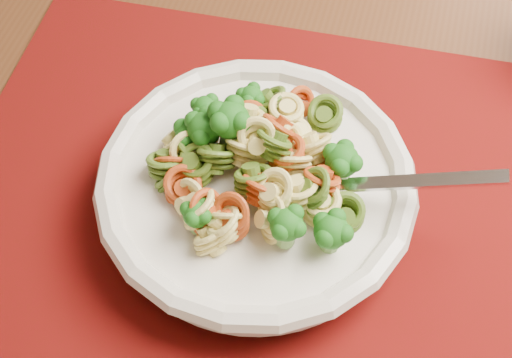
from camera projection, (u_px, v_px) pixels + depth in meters
The scene contains 5 objects.
dining_table at pixel (292, 159), 0.73m from camera, with size 1.53×1.17×0.76m.
placemat at pixel (253, 191), 0.57m from camera, with size 0.48×0.37×0.00m, color #5B0309.
pasta_bowl at pixel (256, 187), 0.54m from camera, with size 0.24×0.24×0.05m.
pasta_broccoli_heap at pixel (256, 174), 0.53m from camera, with size 0.21×0.21×0.06m, color #E5D571, non-canonical shape.
fork at pixel (315, 186), 0.52m from camera, with size 0.19×0.02×0.01m, color silver, non-canonical shape.
Camera 1 is at (-0.24, -1.10, 1.24)m, focal length 50.00 mm.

